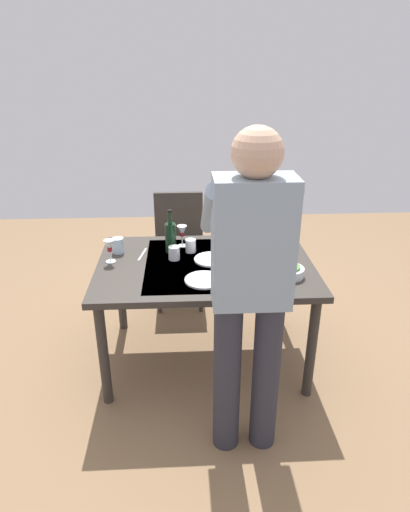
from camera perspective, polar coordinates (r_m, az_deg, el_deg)
name	(u,v)px	position (r m, az deg, el deg)	size (l,w,h in m)	color
ground_plane	(205,356)	(3.21, 0.00, -12.75)	(6.00, 6.00, 0.00)	#846647
dining_table	(205,274)	(2.87, 0.00, -2.28)	(1.37, 0.95, 0.73)	#332D28
chair_near	(179,241)	(3.70, -3.33, 1.91)	(0.40, 0.40, 0.91)	black
person_server	(250,284)	(2.09, 5.82, -3.64)	(0.42, 0.61, 1.69)	#2D2D38
wine_bottle	(171,237)	(2.97, -4.44, 2.50)	(0.07, 0.07, 0.30)	black
wine_glass_left	(182,232)	(3.05, -2.96, 3.07)	(0.07, 0.07, 0.15)	white
wine_glass_right	(109,247)	(2.87, -12.15, 1.13)	(0.07, 0.07, 0.15)	white
water_cup_near_left	(191,246)	(2.98, -1.86, 1.33)	(0.07, 0.07, 0.09)	silver
water_cup_near_right	(174,253)	(2.88, -3.98, 0.39)	(0.07, 0.07, 0.09)	silver
water_cup_far_left	(118,245)	(3.02, -11.08, 1.34)	(0.08, 0.08, 0.10)	silver
serving_bowl_pasta	(255,243)	(3.07, 6.47, 1.66)	(0.30, 0.30, 0.07)	silver
side_bowl_salad	(289,271)	(2.70, 10.72, -1.91)	(0.18, 0.18, 0.07)	silver
side_bowl_bread	(245,268)	(2.70, 5.19, -1.56)	(0.16, 0.16, 0.07)	silver
dinner_plate_near	(212,259)	(2.87, 0.90, -0.43)	(0.23, 0.23, 0.01)	silver
dinner_plate_far	(204,280)	(2.61, -0.11, -3.08)	(0.23, 0.23, 0.01)	silver
table_knife	(142,254)	(2.98, -8.02, 0.20)	(0.01, 0.20, 0.01)	silver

